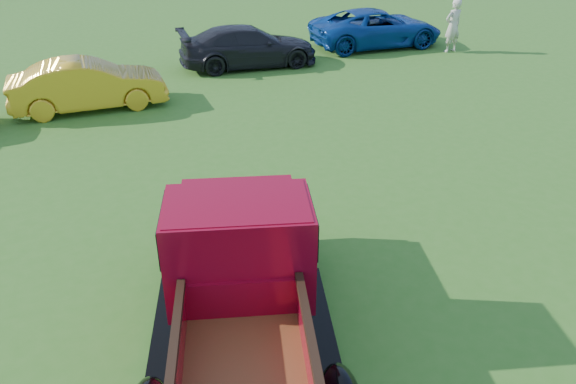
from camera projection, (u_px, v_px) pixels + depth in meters
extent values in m
plane|color=#32651D|center=(319.00, 248.00, 9.04)|extent=(120.00, 120.00, 0.00)
cylinder|color=black|center=(183.00, 251.00, 8.27)|extent=(0.53, 0.82, 0.79)
cylinder|color=black|center=(296.00, 245.00, 8.41)|extent=(0.53, 0.82, 0.79)
cube|color=black|center=(243.00, 314.00, 6.97)|extent=(3.09, 4.84, 0.20)
cube|color=maroon|center=(239.00, 218.00, 8.21)|extent=(2.13, 2.03, 0.62)
cube|color=silver|center=(238.00, 194.00, 8.88)|extent=(1.49, 0.67, 0.50)
cube|color=maroon|center=(239.00, 249.00, 6.92)|extent=(2.07, 1.74, 1.29)
cube|color=black|center=(238.00, 225.00, 6.75)|extent=(2.07, 1.66, 0.50)
cube|color=maroon|center=(237.00, 206.00, 6.62)|extent=(1.96, 1.62, 0.08)
cube|color=brown|center=(245.00, 381.00, 5.80)|extent=(2.01, 2.35, 0.05)
cube|color=maroon|center=(177.00, 368.00, 5.62)|extent=(0.82, 1.85, 0.52)
cube|color=maroon|center=(310.00, 358.00, 5.73)|extent=(0.82, 1.85, 0.52)
cube|color=maroon|center=(242.00, 300.00, 6.55)|extent=(1.26, 0.57, 0.52)
cube|color=black|center=(174.00, 345.00, 5.47)|extent=(0.85, 1.87, 0.09)
cube|color=black|center=(310.00, 336.00, 5.59)|extent=(0.85, 1.87, 0.09)
ellipsoid|color=black|center=(175.00, 245.00, 8.20)|extent=(0.83, 1.15, 0.87)
ellipsoid|color=black|center=(303.00, 238.00, 8.36)|extent=(0.83, 1.15, 0.87)
cube|color=black|center=(166.00, 329.00, 6.90)|extent=(1.10, 2.05, 0.06)
cube|color=black|center=(318.00, 319.00, 7.06)|extent=(1.10, 2.05, 0.06)
imported|color=gold|center=(88.00, 85.00, 14.50)|extent=(4.04, 1.85, 1.29)
imported|color=black|center=(248.00, 46.00, 18.03)|extent=(4.69, 2.60, 1.28)
imported|color=navy|center=(376.00, 28.00, 20.33)|extent=(5.10, 2.97, 1.33)
imported|color=#B7B39F|center=(453.00, 26.00, 19.53)|extent=(0.66, 0.44, 1.81)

